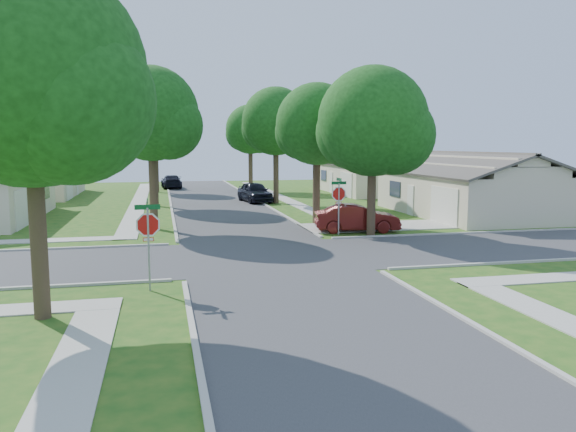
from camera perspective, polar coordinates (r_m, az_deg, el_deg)
The scene contains 21 objects.
ground at distance 23.78m, azimuth -2.21°, elevation -4.10°, with size 100.00×100.00×0.00m, color #1D4E15.
road_ns at distance 23.78m, azimuth -2.21°, elevation -4.09°, with size 7.00×100.00×0.02m, color #333335.
sidewalk_ne at distance 50.22m, azimuth -0.80°, elevation 1.94°, with size 1.20×40.00×0.04m, color #9E9B91.
sidewalk_nw at distance 49.18m, azimuth -14.85°, elevation 1.59°, with size 1.20×40.00×0.04m, color #9E9B91.
driveway at distance 32.72m, azimuth 9.19°, elevation -1.01°, with size 8.80×3.60×0.05m, color #9E9B91.
stop_sign_sw at distance 18.42m, azimuth -14.03°, elevation -1.24°, with size 1.05×0.80×2.98m.
stop_sign_ne at distance 29.16m, azimuth 5.18°, elevation 2.01°, with size 1.05×0.80×2.98m.
tree_e_near at distance 33.19m, azimuth 3.03°, elevation 8.91°, with size 4.97×4.80×8.28m.
tree_e_mid at distance 44.87m, azimuth -1.17°, elevation 9.27°, with size 5.59×5.40×9.21m.
tree_e_far at distance 57.65m, azimuth -3.80°, elevation 8.54°, with size 5.17×5.00×8.72m.
tree_w_near at distance 31.97m, azimuth -13.64°, elevation 9.63°, with size 5.38×5.20×8.97m.
tree_w_mid at distance 43.97m, azimuth -13.43°, elevation 9.43°, with size 5.80×5.60×9.56m.
tree_w_far at distance 56.94m, azimuth -13.27°, elevation 7.91°, with size 4.76×4.60×8.04m.
tree_sw_corner at distance 16.32m, azimuth -24.54°, elevation 12.16°, with size 6.21×6.00×9.55m.
tree_ne_corner at distance 29.14m, azimuth 8.71°, elevation 8.97°, with size 5.80×5.60×8.66m.
house_ne_near at distance 39.63m, azimuth 18.03°, elevation 2.32°, with size 8.42×13.60×4.23m.
house_ne_far at distance 55.81m, azimuth 8.56°, elevation 3.94°, with size 8.42×13.60×4.23m.
house_nw_far at distance 56.25m, azimuth -24.82°, elevation 3.37°, with size 8.42×13.60×4.23m.
car_driveway at distance 30.47m, azimuth 7.02°, elevation -0.22°, with size 1.58×4.52×1.49m, color #531311.
car_curb_east at distance 46.04m, azimuth -3.39°, elevation 2.45°, with size 1.96×4.86×1.66m, color black.
car_curb_west at distance 61.74m, azimuth -11.76°, elevation 3.44°, with size 2.02×4.96×1.44m, color black.
Camera 1 is at (-4.24, -22.93, 4.69)m, focal length 35.00 mm.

